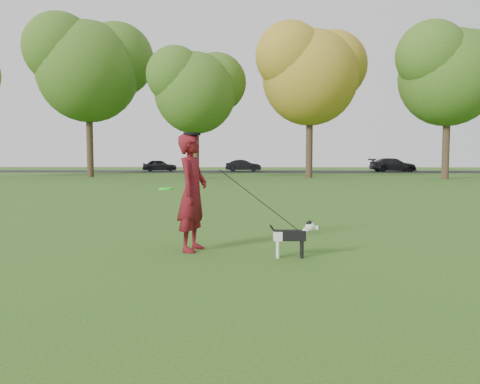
{
  "coord_description": "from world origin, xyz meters",
  "views": [
    {
      "loc": [
        0.23,
        -7.07,
        1.51
      ],
      "look_at": [
        -0.03,
        0.29,
        0.95
      ],
      "focal_mm": 35.0,
      "sensor_mm": 36.0,
      "label": 1
    }
  ],
  "objects_px": {
    "dog": "(294,234)",
    "car_right": "(393,165)",
    "man": "(192,192)",
    "car_left": "(160,165)",
    "car_mid": "(243,166)"
  },
  "relations": [
    {
      "from": "man",
      "to": "dog",
      "type": "bearing_deg",
      "value": -93.7
    },
    {
      "from": "car_left",
      "to": "car_mid",
      "type": "bearing_deg",
      "value": -100.1
    },
    {
      "from": "man",
      "to": "dog",
      "type": "height_order",
      "value": "man"
    },
    {
      "from": "dog",
      "to": "car_mid",
      "type": "relative_size",
      "value": 0.21
    },
    {
      "from": "man",
      "to": "car_left",
      "type": "height_order",
      "value": "man"
    },
    {
      "from": "car_mid",
      "to": "car_right",
      "type": "bearing_deg",
      "value": -89.06
    },
    {
      "from": "dog",
      "to": "car_right",
      "type": "relative_size",
      "value": 0.16
    },
    {
      "from": "man",
      "to": "dog",
      "type": "relative_size",
      "value": 2.5
    },
    {
      "from": "man",
      "to": "car_mid",
      "type": "height_order",
      "value": "man"
    },
    {
      "from": "dog",
      "to": "car_mid",
      "type": "height_order",
      "value": "car_mid"
    },
    {
      "from": "dog",
      "to": "car_mid",
      "type": "xyz_separation_m",
      "value": [
        -1.85,
        40.14,
        0.26
      ]
    },
    {
      "from": "man",
      "to": "car_mid",
      "type": "bearing_deg",
      "value": 12.91
    },
    {
      "from": "man",
      "to": "car_left",
      "type": "xyz_separation_m",
      "value": [
        -8.77,
        39.68,
        -0.33
      ]
    },
    {
      "from": "man",
      "to": "car_left",
      "type": "distance_m",
      "value": 40.64
    },
    {
      "from": "dog",
      "to": "car_left",
      "type": "height_order",
      "value": "car_left"
    }
  ]
}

